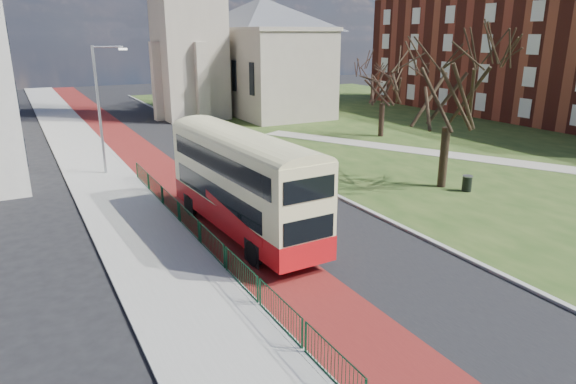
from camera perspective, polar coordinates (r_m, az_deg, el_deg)
ground at (r=20.57m, az=1.77°, el=-8.14°), size 160.00×160.00×0.00m
road_carriageway at (r=38.67m, az=-11.28°, el=3.73°), size 9.00×120.00×0.01m
bus_lane at (r=38.00m, az=-15.16°, el=3.22°), size 3.40×120.00×0.01m
pavement_west at (r=37.35m, az=-20.83°, el=2.54°), size 4.00×120.00×0.12m
kerb_west at (r=37.64m, az=-17.83°, el=2.95°), size 0.25×120.00×0.13m
kerb_east at (r=41.99m, az=-6.10°, el=5.11°), size 0.25×80.00×0.13m
grass_green at (r=52.69m, az=14.47°, el=7.08°), size 40.00×80.00×0.04m
footpath at (r=40.22m, az=19.63°, el=3.64°), size 18.84×32.82×0.03m
pedestrian_railing at (r=22.61m, az=-9.88°, el=-4.45°), size 0.07×24.00×1.12m
brick_terrace at (r=61.16m, az=26.30°, el=13.59°), size 10.30×44.30×13.50m
streetlamp at (r=34.67m, az=-20.07°, el=9.22°), size 2.13×0.18×8.00m
bus at (r=22.94m, az=-5.12°, el=1.45°), size 3.03×10.99×4.55m
winter_tree_near at (r=30.91m, az=17.67°, el=11.97°), size 7.09×7.09×9.19m
winter_tree_far at (r=46.06m, az=10.58°, el=12.42°), size 6.14×6.14×7.43m
litter_bin at (r=31.41m, az=19.27°, el=0.92°), size 0.75×0.75×0.93m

